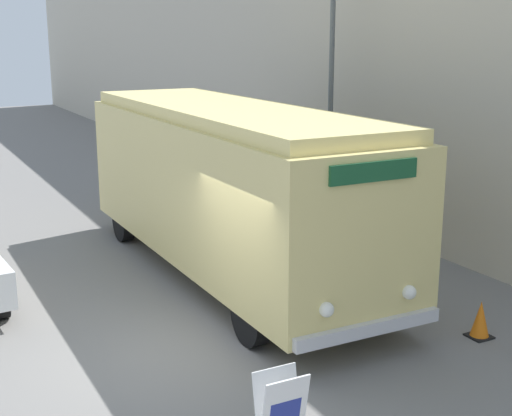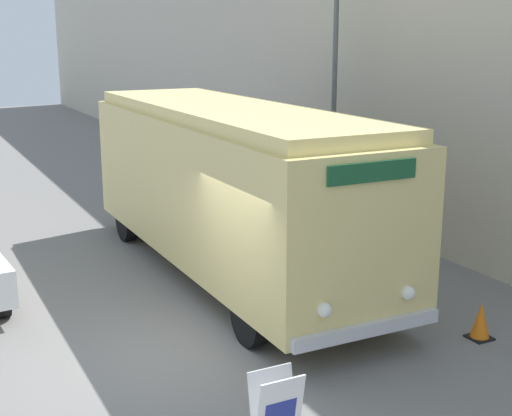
{
  "view_description": "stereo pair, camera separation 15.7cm",
  "coord_description": "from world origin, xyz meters",
  "px_view_note": "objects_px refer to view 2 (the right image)",
  "views": [
    {
      "loc": [
        -3.46,
        -9.45,
        4.76
      ],
      "look_at": [
        1.86,
        0.65,
        1.94
      ],
      "focal_mm": 50.0,
      "sensor_mm": 36.0,
      "label": 1
    },
    {
      "loc": [
        -3.32,
        -9.52,
        4.76
      ],
      "look_at": [
        1.86,
        0.65,
        1.94
      ],
      "focal_mm": 50.0,
      "sensor_mm": 36.0,
      "label": 2
    }
  ],
  "objects_px": {
    "streetlamp": "(335,70)",
    "vintage_bus": "(230,182)",
    "sign_board": "(276,413)",
    "traffic_cone": "(481,321)"
  },
  "relations": [
    {
      "from": "sign_board",
      "to": "traffic_cone",
      "type": "distance_m",
      "value": 4.57
    },
    {
      "from": "vintage_bus",
      "to": "streetlamp",
      "type": "bearing_deg",
      "value": 26.71
    },
    {
      "from": "sign_board",
      "to": "vintage_bus",
      "type": "bearing_deg",
      "value": 69.79
    },
    {
      "from": "vintage_bus",
      "to": "streetlamp",
      "type": "distance_m",
      "value": 4.47
    },
    {
      "from": "streetlamp",
      "to": "vintage_bus",
      "type": "bearing_deg",
      "value": -153.29
    },
    {
      "from": "sign_board",
      "to": "streetlamp",
      "type": "height_order",
      "value": "streetlamp"
    },
    {
      "from": "sign_board",
      "to": "traffic_cone",
      "type": "relative_size",
      "value": 1.58
    },
    {
      "from": "sign_board",
      "to": "streetlamp",
      "type": "xyz_separation_m",
      "value": [
        5.76,
        7.75,
        3.43
      ]
    },
    {
      "from": "streetlamp",
      "to": "traffic_cone",
      "type": "bearing_deg",
      "value": -101.91
    },
    {
      "from": "vintage_bus",
      "to": "traffic_cone",
      "type": "xyz_separation_m",
      "value": [
        2.2,
        -4.7,
        -1.59
      ]
    }
  ]
}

